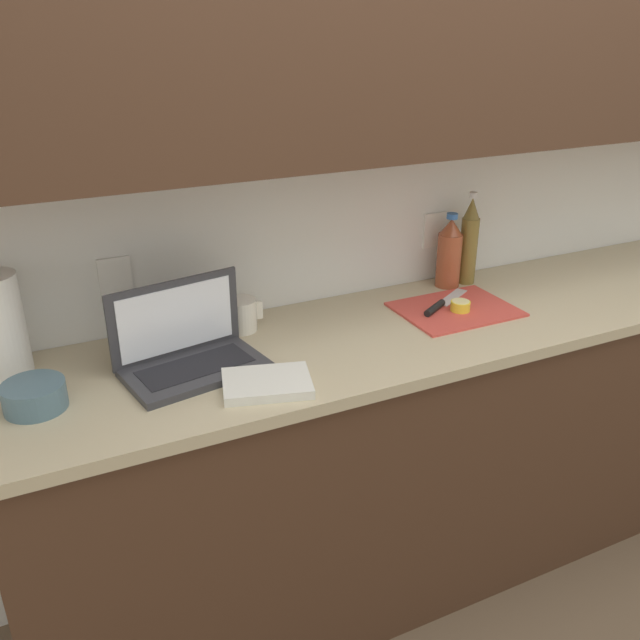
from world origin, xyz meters
TOP-DOWN VIEW (x-y plane):
  - ground_plane at (0.00, 0.00)m, footprint 12.00×12.00m
  - wall_back at (-0.00, 0.23)m, footprint 5.20×0.38m
  - counter_unit at (0.02, 0.00)m, footprint 2.60×0.60m
  - laptop at (-0.74, 0.02)m, footprint 0.39×0.27m
  - cutting_board at (0.13, 0.03)m, footprint 0.36×0.28m
  - knife at (0.08, 0.05)m, footprint 0.25×0.16m
  - lemon_half_cut at (0.13, 0.01)m, footprint 0.06×0.06m
  - bottle_green_soda at (0.31, 0.22)m, footprint 0.06×0.06m
  - bottle_oil_tall at (0.23, 0.22)m, footprint 0.08×0.08m
  - measuring_cup at (-0.53, 0.19)m, footprint 0.12×0.10m
  - bowl_white at (-1.12, -0.02)m, footprint 0.15×0.15m
  - dish_towel at (-0.59, -0.17)m, footprint 0.26×0.21m

SIDE VIEW (x-z plane):
  - ground_plane at x=0.00m, z-range 0.00..0.00m
  - counter_unit at x=0.02m, z-range 0.01..0.94m
  - cutting_board at x=0.13m, z-range 0.93..0.94m
  - dish_towel at x=-0.59m, z-range 0.93..0.96m
  - knife at x=0.08m, z-range 0.94..0.96m
  - lemon_half_cut at x=0.13m, z-range 0.94..0.97m
  - bowl_white at x=-1.12m, z-range 0.93..1.00m
  - measuring_cup at x=-0.53m, z-range 0.93..1.03m
  - laptop at x=-0.74m, z-range 0.87..1.10m
  - bottle_oil_tall at x=0.23m, z-range 0.92..1.18m
  - bottle_green_soda at x=0.31m, z-range 0.92..1.24m
  - wall_back at x=0.00m, z-range 0.26..2.86m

